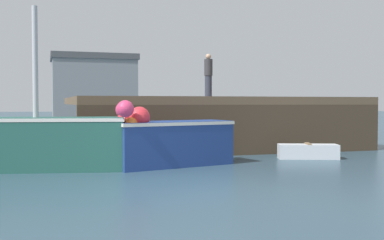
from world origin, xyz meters
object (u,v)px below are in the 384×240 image
fishing_boat_near_right (169,140)px  rowboat (308,151)px  dockworker (208,76)px  fishing_boat_near_left (36,142)px

fishing_boat_near_right → rowboat: bearing=4.0°
fishing_boat_near_right → dockworker: size_ratio=1.79×
dockworker → rowboat: bearing=-83.4°
fishing_boat_near_right → dockworker: 7.80m
fishing_boat_near_right → rowboat: size_ratio=1.85×
fishing_boat_near_left → rowboat: bearing=0.5°
fishing_boat_near_left → fishing_boat_near_right: (3.17, -0.22, -0.01)m
fishing_boat_near_left → fishing_boat_near_right: 3.17m
fishing_boat_near_right → dockworker: bearing=62.9°
fishing_boat_near_left → fishing_boat_near_right: bearing=-4.0°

